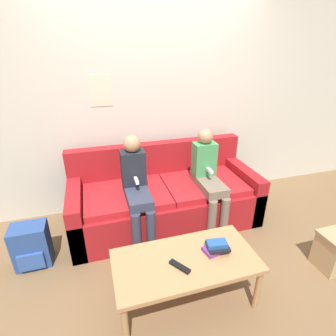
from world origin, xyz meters
name	(u,v)px	position (x,y,z in m)	size (l,w,h in m)	color
ground_plane	(180,250)	(0.00, 0.00, 0.00)	(10.00, 10.00, 0.00)	brown
wall_back	(152,100)	(0.00, 1.06, 1.30)	(8.00, 0.06, 2.60)	beige
couch	(164,198)	(0.00, 0.54, 0.28)	(2.05, 0.85, 0.85)	maroon
coffee_table	(186,264)	(-0.15, -0.54, 0.38)	(1.08, 0.54, 0.42)	#AD7F51
person_left	(136,186)	(-0.35, 0.34, 0.61)	(0.24, 0.58, 1.09)	#33384C
person_right	(208,176)	(0.43, 0.34, 0.60)	(0.24, 0.58, 1.08)	#756656
tv_remote	(180,266)	(-0.22, -0.60, 0.43)	(0.13, 0.16, 0.02)	black
book_stack	(217,247)	(0.11, -0.53, 0.46)	(0.21, 0.16, 0.09)	#7A3389
backpack	(32,246)	(-1.36, 0.23, 0.20)	(0.31, 0.25, 0.41)	#284789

